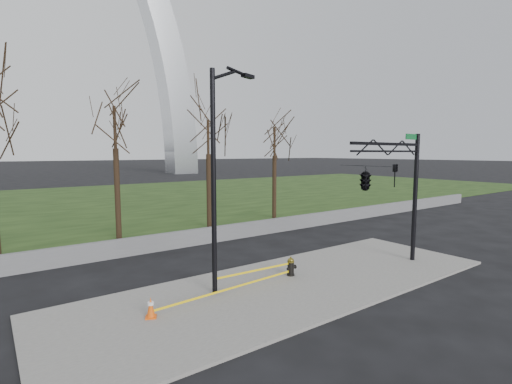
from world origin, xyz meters
TOP-DOWN VIEW (x-y plane):
  - ground at (0.00, 0.00)m, footprint 500.00×500.00m
  - sidewalk at (0.00, 0.00)m, footprint 18.00×6.00m
  - grass_strip at (0.00, 30.00)m, footprint 120.00×40.00m
  - guardrail at (0.00, 8.00)m, footprint 60.00×0.30m
  - gateway_arch at (0.00, 75.00)m, footprint 66.00×6.00m
  - tree_row at (-6.12, 12.00)m, footprint 33.76×4.00m
  - fire_hydrant at (0.61, 0.76)m, footprint 0.48×0.32m
  - traffic_cone at (-5.50, 0.30)m, footprint 0.44×0.44m
  - street_light at (-2.68, 0.98)m, footprint 2.32×0.91m
  - traffic_signal_mast at (3.54, -1.11)m, footprint 5.09×2.51m
  - caution_tape at (-1.98, 0.64)m, footprint 6.10×0.62m

SIDE VIEW (x-z plane):
  - ground at x=0.00m, z-range 0.00..0.00m
  - grass_strip at x=0.00m, z-range 0.00..0.06m
  - sidewalk at x=0.00m, z-range 0.00..0.10m
  - caution_tape at x=-1.98m, z-range 0.20..0.61m
  - traffic_cone at x=-5.50m, z-range 0.10..0.74m
  - guardrail at x=0.00m, z-range 0.00..0.90m
  - fire_hydrant at x=0.61m, z-range 0.07..0.86m
  - traffic_signal_mast at x=3.54m, z-range 1.15..7.15m
  - tree_row at x=-6.12m, z-range 0.00..8.60m
  - street_light at x=-2.68m, z-range 0.59..8.80m
  - gateway_arch at x=0.00m, z-range 0.00..65.00m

